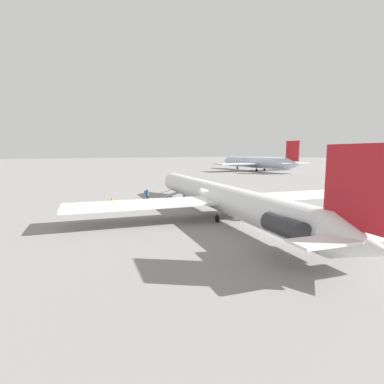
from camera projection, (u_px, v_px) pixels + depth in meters
The scene contains 6 objects.
ground_plane at pixel (215, 215), 28.75m from camera, with size 600.00×600.00×0.00m, color gray.
airplane_main at pixel (219, 197), 27.61m from camera, with size 34.68×27.19×6.33m.
airplane_far_right at pixel (256, 162), 96.89m from camera, with size 39.34×29.94×9.10m.
boarding_stairs at pixel (156, 199), 35.70m from camera, with size 1.92×4.14×1.61m.
passenger at pixel (147, 194), 35.41m from camera, with size 0.40×0.56×1.74m.
traffic_cone_near_stairs at pixel (112, 199), 36.13m from camera, with size 0.57×0.57×0.63m.
Camera 1 is at (-22.44, 17.24, 5.94)m, focal length 28.00 mm.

